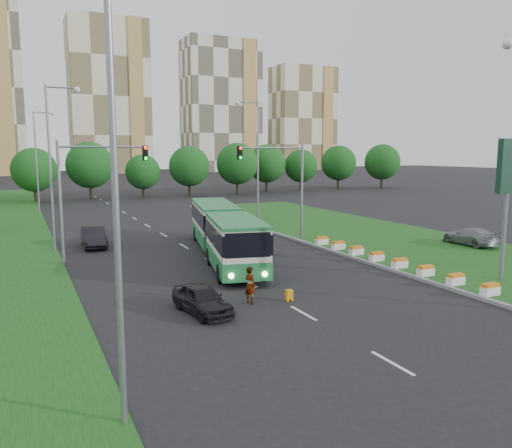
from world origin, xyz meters
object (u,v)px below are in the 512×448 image
traffic_mast_median (284,176)px  car_left_near (202,299)px  car_left_far (94,237)px  articulated_bus (220,231)px  shopping_trolley (289,295)px  pedestrian (250,285)px  traffic_mast_left (86,182)px  car_median (470,236)px

traffic_mast_median → car_left_near: (-11.92, -13.98, -4.69)m
traffic_mast_median → car_left_far: size_ratio=1.69×
articulated_bus → shopping_trolley: bearing=-81.0°
car_left_far → pedestrian: bearing=-72.7°
traffic_mast_median → car_left_far: traffic_mast_median is taller
traffic_mast_median → articulated_bus: bearing=-157.3°
traffic_mast_median → traffic_mast_left: same height
traffic_mast_median → shopping_trolley: (-7.43, -14.06, -5.08)m
car_left_far → pedestrian: pedestrian is taller
articulated_bus → traffic_mast_median: bearing=35.9°
traffic_mast_median → pedestrian: size_ratio=4.39×
car_median → shopping_trolley: car_median is taller
car_left_far → car_median: car_left_far is taller
articulated_bus → shopping_trolley: (-0.82, -11.30, -1.51)m
articulated_bus → car_median: size_ratio=3.86×
traffic_mast_median → car_median: bearing=-32.7°
car_left_far → shopping_trolley: bearing=-67.8°
traffic_mast_left → car_median: traffic_mast_left is taller
car_left_near → car_median: 24.84m
articulated_bus → pedestrian: size_ratio=9.69×
car_median → traffic_mast_median: bearing=-31.8°
car_median → pedestrian: size_ratio=2.51×
traffic_mast_median → articulated_bus: size_ratio=0.45×
traffic_mast_median → shopping_trolley: traffic_mast_median is taller
car_left_near → car_median: size_ratio=0.84×
traffic_mast_left → traffic_mast_median: bearing=3.8°
traffic_mast_left → shopping_trolley: 16.00m
traffic_mast_left → car_left_near: (3.23, -12.98, -4.69)m
car_left_near → shopping_trolley: (4.49, -0.08, -0.38)m
pedestrian → shopping_trolley: pedestrian is taller
car_left_near → pedestrian: size_ratio=2.12×
car_left_far → shopping_trolley: 20.05m
pedestrian → traffic_mast_left: bearing=6.8°
car_median → pedestrian: (-21.46, -5.80, 0.10)m
traffic_mast_left → shopping_trolley: bearing=-59.4°
car_median → shopping_trolley: size_ratio=8.28×
articulated_bus → shopping_trolley: 11.43m
car_left_near → car_left_far: bearing=88.3°
car_left_near → pedestrian: pedestrian is taller
car_left_far → shopping_trolley: (6.68, -18.89, -0.51)m
traffic_mast_left → pedestrian: size_ratio=4.39×
car_left_near → pedestrian: 2.64m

